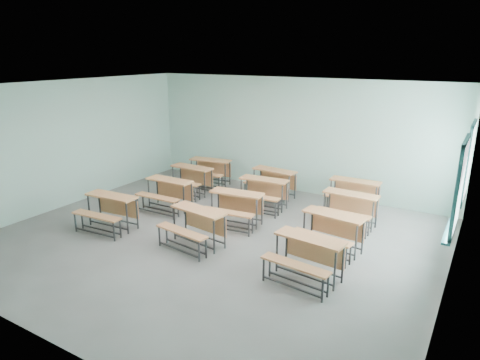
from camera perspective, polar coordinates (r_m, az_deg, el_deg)
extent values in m
cube|color=gray|center=(9.30, -3.50, -7.86)|extent=(9.00, 8.00, 0.02)
cube|color=white|center=(8.49, -3.89, 12.33)|extent=(9.00, 8.00, 0.02)
cube|color=silver|center=(12.19, 7.12, 5.92)|extent=(9.00, 0.02, 3.20)
cube|color=silver|center=(6.09, -25.78, -6.76)|extent=(9.00, 0.02, 3.20)
cube|color=silver|center=(11.86, -22.01, 4.53)|extent=(0.02, 8.00, 3.20)
cube|color=silver|center=(7.31, 26.90, -3.10)|extent=(0.02, 8.00, 3.20)
cube|color=#184345|center=(10.18, 27.57, -1.93)|extent=(0.06, 1.20, 0.06)
cube|color=#184345|center=(9.85, 28.77, 6.60)|extent=(0.06, 1.20, 0.06)
cube|color=#184345|center=(9.43, 27.93, 1.54)|extent=(0.06, 0.06, 1.60)
cube|color=#184345|center=(10.55, 28.36, 2.91)|extent=(0.06, 0.06, 1.60)
cube|color=#184345|center=(9.99, 28.16, 2.26)|extent=(0.04, 0.04, 1.48)
cube|color=#184345|center=(9.99, 28.16, 2.26)|extent=(0.04, 1.08, 0.04)
cube|color=#184345|center=(10.20, 27.30, -2.22)|extent=(0.14, 1.28, 0.04)
cube|color=white|center=(9.99, 28.30, 2.24)|extent=(0.01, 1.08, 1.48)
cube|color=#184345|center=(8.29, 26.51, -5.78)|extent=(0.06, 1.20, 0.06)
cube|color=#184345|center=(7.88, 27.95, 4.66)|extent=(0.06, 1.20, 0.06)
cube|color=#184345|center=(7.50, 26.85, -1.81)|extent=(0.06, 0.06, 1.60)
cube|color=#184345|center=(8.60, 27.52, 0.28)|extent=(0.06, 0.06, 1.60)
cube|color=#184345|center=(8.05, 27.21, -0.69)|extent=(0.04, 0.04, 1.48)
cube|color=#184345|center=(8.05, 27.21, -0.69)|extent=(0.04, 1.08, 0.04)
cube|color=#184345|center=(8.31, 26.18, -6.12)|extent=(0.14, 1.28, 0.04)
cube|color=white|center=(8.05, 27.39, -0.72)|extent=(0.01, 1.08, 1.48)
cube|color=#C67A47|center=(10.04, -16.77, -2.04)|extent=(1.26, 0.49, 0.04)
cube|color=#C67A47|center=(10.27, -15.90, -3.40)|extent=(1.17, 0.10, 0.42)
cylinder|color=#383A3D|center=(10.44, -19.47, -3.81)|extent=(0.04, 0.04, 0.73)
cylinder|color=#383A3D|center=(9.69, -14.82, -4.99)|extent=(0.04, 0.04, 0.73)
cylinder|color=#383A3D|center=(10.65, -18.20, -3.28)|extent=(0.04, 0.04, 0.73)
cylinder|color=#383A3D|center=(9.91, -13.56, -4.39)|extent=(0.04, 0.04, 0.73)
cube|color=#383A3D|center=(10.15, -17.10, -5.76)|extent=(1.13, 0.11, 0.03)
cube|color=#383A3D|center=(10.36, -15.85, -5.17)|extent=(1.13, 0.11, 0.03)
cube|color=#C67A47|center=(9.81, -18.60, -4.53)|extent=(1.25, 0.34, 0.04)
cylinder|color=#383A3D|center=(10.23, -21.10, -5.32)|extent=(0.04, 0.04, 0.43)
cylinder|color=#383A3D|center=(9.46, -16.46, -6.65)|extent=(0.04, 0.04, 0.43)
cylinder|color=#383A3D|center=(10.35, -20.30, -4.98)|extent=(0.04, 0.04, 0.43)
cylinder|color=#383A3D|center=(9.59, -15.67, -6.26)|extent=(0.04, 0.04, 0.43)
cube|color=#383A3D|center=(9.88, -18.80, -6.66)|extent=(1.13, 0.11, 0.03)
cube|color=#383A3D|center=(10.01, -18.01, -6.30)|extent=(1.13, 0.11, 0.03)
cube|color=#C67A47|center=(8.80, -5.56, -4.01)|extent=(1.28, 0.57, 0.04)
cube|color=#C67A47|center=(9.05, -4.66, -5.54)|extent=(1.16, 0.18, 0.42)
cylinder|color=#383A3D|center=(9.22, -8.74, -5.73)|extent=(0.04, 0.04, 0.73)
cylinder|color=#383A3D|center=(8.48, -3.50, -7.61)|extent=(0.04, 0.04, 0.73)
cylinder|color=#383A3D|center=(9.43, -7.27, -5.15)|extent=(0.04, 0.04, 0.73)
cylinder|color=#383A3D|center=(8.71, -2.04, -6.92)|extent=(0.04, 0.04, 0.73)
cube|color=#383A3D|center=(8.95, -6.18, -8.17)|extent=(1.12, 0.18, 0.03)
cube|color=#383A3D|center=(9.16, -4.72, -7.52)|extent=(1.12, 0.18, 0.03)
cube|color=#C67A47|center=(8.60, -7.80, -6.80)|extent=(1.26, 0.42, 0.04)
cylinder|color=#383A3D|center=(9.02, -10.69, -7.39)|extent=(0.04, 0.04, 0.43)
cylinder|color=#383A3D|center=(8.27, -5.48, -9.49)|extent=(0.04, 0.04, 0.43)
cylinder|color=#383A3D|center=(9.14, -9.77, -7.02)|extent=(0.04, 0.04, 0.43)
cylinder|color=#383A3D|center=(8.39, -4.55, -9.05)|extent=(0.04, 0.04, 0.43)
cube|color=#383A3D|center=(8.69, -8.18, -9.18)|extent=(1.12, 0.18, 0.03)
cube|color=#383A3D|center=(8.81, -7.24, -8.77)|extent=(1.12, 0.18, 0.03)
cube|color=#C67A47|center=(7.58, 9.32, -7.68)|extent=(1.27, 0.54, 0.04)
cube|color=#C67A47|center=(7.87, 9.87, -9.29)|extent=(1.17, 0.14, 0.42)
cylinder|color=#383A3D|center=(7.86, 4.94, -9.68)|extent=(0.04, 0.04, 0.73)
cylinder|color=#383A3D|center=(7.40, 12.51, -11.83)|extent=(0.04, 0.04, 0.73)
cylinder|color=#383A3D|center=(8.12, 6.19, -8.83)|extent=(0.04, 0.04, 0.73)
cylinder|color=#383A3D|center=(7.67, 13.56, -10.83)|extent=(0.04, 0.04, 0.73)
cube|color=#383A3D|center=(7.74, 8.51, -12.46)|extent=(1.13, 0.15, 0.03)
cube|color=#383A3D|center=(8.00, 9.67, -11.51)|extent=(1.13, 0.15, 0.03)
cube|color=#C67A47|center=(7.32, 7.36, -11.17)|extent=(1.25, 0.38, 0.04)
cylinder|color=#383A3D|center=(7.62, 3.16, -11.86)|extent=(0.04, 0.04, 0.43)
cylinder|color=#383A3D|center=(7.14, 10.94, -14.28)|extent=(0.04, 0.04, 0.43)
cylinder|color=#383A3D|center=(7.76, 3.98, -11.30)|extent=(0.04, 0.04, 0.43)
cylinder|color=#383A3D|center=(7.29, 11.64, -13.61)|extent=(0.04, 0.04, 0.43)
cube|color=#383A3D|center=(7.42, 6.87, -13.93)|extent=(1.13, 0.15, 0.03)
cube|color=#383A3D|center=(7.57, 7.64, -13.31)|extent=(1.13, 0.15, 0.03)
cube|color=#C67A47|center=(10.93, -9.40, -0.02)|extent=(1.24, 0.43, 0.04)
cube|color=#C67A47|center=(11.16, -8.71, -1.32)|extent=(1.17, 0.04, 0.42)
cylinder|color=#383A3D|center=(11.28, -12.06, -1.69)|extent=(0.04, 0.04, 0.73)
cylinder|color=#383A3D|center=(10.59, -7.50, -2.68)|extent=(0.04, 0.04, 0.73)
cylinder|color=#383A3D|center=(11.51, -10.97, -1.25)|extent=(0.04, 0.04, 0.73)
cylinder|color=#383A3D|center=(10.83, -6.44, -2.19)|extent=(0.04, 0.04, 0.73)
cube|color=#383A3D|center=(11.01, -9.78, -3.46)|extent=(1.13, 0.05, 0.03)
cube|color=#383A3D|center=(11.25, -8.72, -2.97)|extent=(1.13, 0.05, 0.03)
cube|color=#C67A47|center=(10.67, -11.00, -2.25)|extent=(1.24, 0.27, 0.04)
cylinder|color=#383A3D|center=(11.04, -13.48, -3.03)|extent=(0.04, 0.04, 0.43)
cylinder|color=#383A3D|center=(10.33, -8.91, -4.14)|extent=(0.04, 0.04, 0.43)
cylinder|color=#383A3D|center=(11.17, -12.80, -2.74)|extent=(0.04, 0.04, 0.43)
cylinder|color=#383A3D|center=(10.47, -8.24, -3.82)|extent=(0.04, 0.04, 0.43)
cube|color=#383A3D|center=(10.72, -11.23, -4.23)|extent=(1.13, 0.05, 0.03)
cube|color=#383A3D|center=(10.86, -10.56, -3.92)|extent=(1.13, 0.05, 0.03)
cube|color=#C67A47|center=(9.82, -0.44, -1.72)|extent=(1.27, 0.55, 0.04)
cube|color=#C67A47|center=(10.08, 0.02, -3.10)|extent=(1.17, 0.15, 0.42)
cylinder|color=#383A3D|center=(10.05, -3.75, -3.65)|extent=(0.04, 0.04, 0.73)
cylinder|color=#383A3D|center=(9.59, 2.22, -4.63)|extent=(0.04, 0.04, 0.73)
cylinder|color=#383A3D|center=(10.32, -2.89, -3.08)|extent=(0.04, 0.04, 0.73)
cylinder|color=#383A3D|center=(9.88, 2.95, -4.00)|extent=(0.04, 0.04, 0.73)
cube|color=#383A3D|center=(9.90, -0.83, -5.55)|extent=(1.13, 0.16, 0.03)
cube|color=#383A3D|center=(10.18, -0.04, -4.91)|extent=(1.13, 0.16, 0.03)
cube|color=#C67A47|center=(9.50, -1.69, -4.32)|extent=(1.25, 0.39, 0.04)
cylinder|color=#383A3D|center=(9.75, -4.92, -5.27)|extent=(0.04, 0.04, 0.43)
cylinder|color=#383A3D|center=(9.29, 1.20, -6.37)|extent=(0.04, 0.04, 0.43)
cylinder|color=#383A3D|center=(9.91, -4.37, -4.89)|extent=(0.04, 0.04, 0.43)
cylinder|color=#383A3D|center=(9.45, 1.67, -5.95)|extent=(0.04, 0.04, 0.43)
cube|color=#383A3D|center=(9.56, -1.93, -6.54)|extent=(1.13, 0.16, 0.03)
cube|color=#383A3D|center=(9.72, -1.42, -6.13)|extent=(1.13, 0.16, 0.03)
cube|color=#C67A47|center=(8.71, 12.40, -4.57)|extent=(1.27, 0.56, 0.04)
cube|color=#C67A47|center=(8.98, 12.81, -6.08)|extent=(1.16, 0.16, 0.42)
cylinder|color=#383A3D|center=(8.95, 8.52, -6.42)|extent=(0.04, 0.04, 0.73)
cylinder|color=#383A3D|center=(8.51, 15.19, -8.10)|extent=(0.04, 0.04, 0.73)
cylinder|color=#383A3D|center=(9.22, 9.54, -5.77)|extent=(0.04, 0.04, 0.73)
cylinder|color=#383A3D|center=(8.79, 16.05, -7.36)|extent=(0.04, 0.04, 0.73)
cube|color=#383A3D|center=(8.82, 11.67, -8.81)|extent=(1.12, 0.17, 0.03)
cube|color=#383A3D|center=(9.10, 12.61, -8.07)|extent=(1.12, 0.17, 0.03)
cube|color=#C67A47|center=(8.41, 10.79, -7.50)|extent=(1.25, 0.40, 0.04)
cylinder|color=#383A3D|center=(8.67, 7.07, -8.23)|extent=(0.04, 0.04, 0.43)
cylinder|color=#383A3D|center=(8.22, 13.92, -10.10)|extent=(0.04, 0.04, 0.43)
cylinder|color=#383A3D|center=(8.83, 7.73, -7.80)|extent=(0.04, 0.04, 0.43)
cylinder|color=#383A3D|center=(8.38, 14.48, -9.60)|extent=(0.04, 0.04, 0.43)
cube|color=#383A3D|center=(8.49, 10.34, -9.95)|extent=(1.12, 0.17, 0.03)
cube|color=#383A3D|center=(8.65, 10.96, -9.47)|extent=(1.12, 0.17, 0.03)
cube|color=#C67A47|center=(12.07, -6.45, 1.69)|extent=(1.24, 0.44, 0.04)
cube|color=#C67A47|center=(12.29, -5.85, 0.47)|extent=(1.17, 0.05, 0.42)
cylinder|color=#383A3D|center=(12.40, -8.90, 0.16)|extent=(0.04, 0.04, 0.73)
cylinder|color=#383A3D|center=(11.71, -4.73, -0.68)|extent=(0.04, 0.04, 0.73)
cylinder|color=#383A3D|center=(12.64, -7.92, 0.52)|extent=(0.04, 0.04, 0.73)
cylinder|color=#383A3D|center=(11.96, -3.78, -0.29)|extent=(0.04, 0.04, 0.73)
cube|color=#383A3D|center=(12.13, -6.83, -1.43)|extent=(1.13, 0.06, 0.03)
cube|color=#383A3D|center=(12.37, -5.87, -1.04)|extent=(1.13, 0.06, 0.03)
cube|color=#C67A47|center=(11.79, -7.89, -0.27)|extent=(1.24, 0.29, 0.04)
cylinder|color=#383A3D|center=(12.15, -10.19, -1.01)|extent=(0.04, 0.04, 0.43)
cylinder|color=#383A3D|center=(11.44, -6.00, -1.94)|extent=(0.04, 0.04, 0.43)
cylinder|color=#383A3D|center=(12.28, -9.57, -0.78)|extent=(0.04, 0.04, 0.43)
cylinder|color=#383A3D|center=(11.59, -5.40, -1.69)|extent=(0.04, 0.04, 0.43)
cube|color=#383A3D|center=(11.83, -8.13, -2.07)|extent=(1.13, 0.06, 0.03)
cube|color=#383A3D|center=(11.97, -7.53, -1.82)|extent=(1.13, 0.06, 0.03)
cube|color=#C67A47|center=(10.85, 3.23, 0.06)|extent=(1.26, 0.50, 0.04)
cube|color=#C67A47|center=(11.11, 3.60, -1.23)|extent=(1.17, 0.10, 0.42)
cylinder|color=#383A3D|center=(11.06, 0.18, -1.69)|extent=(0.04, 0.04, 0.73)
cylinder|color=#383A3D|center=(10.62, 5.63, -2.55)|extent=(0.04, 0.04, 0.73)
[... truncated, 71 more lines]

